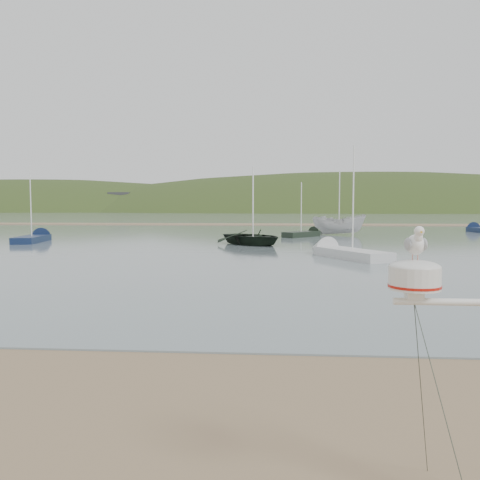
# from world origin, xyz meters

# --- Properties ---
(ground) EXTENTS (560.00, 560.00, 0.00)m
(ground) POSITION_xyz_m (0.00, 0.00, 0.00)
(ground) COLOR #7C6347
(ground) RESTS_ON ground
(water) EXTENTS (560.00, 256.00, 0.04)m
(water) POSITION_xyz_m (0.00, 132.00, 0.02)
(water) COLOR slate
(water) RESTS_ON ground
(sandbar) EXTENTS (560.00, 7.00, 0.07)m
(sandbar) POSITION_xyz_m (0.00, 70.00, 0.07)
(sandbar) COLOR #7C6347
(sandbar) RESTS_ON water
(hill_ridge) EXTENTS (620.00, 180.00, 80.00)m
(hill_ridge) POSITION_xyz_m (18.52, 235.00, -19.70)
(hill_ridge) COLOR #273716
(hill_ridge) RESTS_ON ground
(far_cottages) EXTENTS (294.40, 6.30, 8.00)m
(far_cottages) POSITION_xyz_m (3.00, 196.00, 4.00)
(far_cottages) COLOR white
(far_cottages) RESTS_ON ground
(boat_dark) EXTENTS (3.69, 3.52, 5.54)m
(boat_dark) POSITION_xyz_m (0.30, 31.68, 2.81)
(boat_dark) COLOR black
(boat_dark) RESTS_ON water
(boat_white) EXTENTS (2.03, 1.98, 5.24)m
(boat_white) POSITION_xyz_m (8.18, 44.72, 2.66)
(boat_white) COLOR silver
(boat_white) RESTS_ON water
(sailboat_blue_near) EXTENTS (2.58, 6.83, 6.64)m
(sailboat_blue_near) POSITION_xyz_m (-17.73, 34.67, 0.30)
(sailboat_blue_near) COLOR #122042
(sailboat_blue_near) RESTS_ON ground
(sailboat_blue_far) EXTENTS (2.21, 6.76, 6.61)m
(sailboat_blue_far) POSITION_xyz_m (24.12, 51.98, 0.30)
(sailboat_blue_far) COLOR #122042
(sailboat_blue_far) RESTS_ON ground
(sailboat_white_near) EXTENTS (4.76, 6.86, 6.86)m
(sailboat_white_near) POSITION_xyz_m (5.47, 24.11, 0.30)
(sailboat_white_near) COLOR silver
(sailboat_white_near) RESTS_ON ground
(sailboat_dark_mid) EXTENTS (4.54, 5.04, 5.49)m
(sailboat_dark_mid) POSITION_xyz_m (5.12, 42.30, 0.30)
(sailboat_dark_mid) COLOR black
(sailboat_dark_mid) RESTS_ON ground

